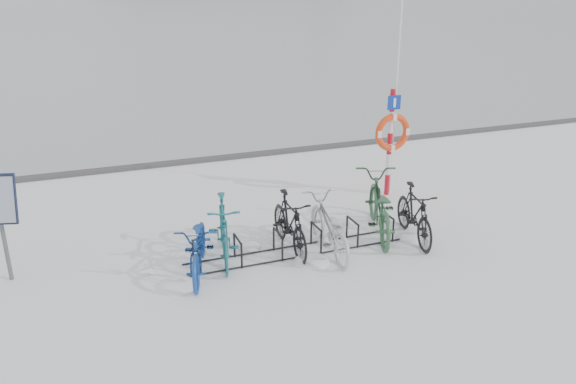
{
  "coord_description": "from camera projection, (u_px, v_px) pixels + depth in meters",
  "views": [
    {
      "loc": [
        -3.35,
        -8.27,
        4.44
      ],
      "look_at": [
        0.06,
        0.6,
        0.92
      ],
      "focal_mm": 35.0,
      "sensor_mm": 36.0,
      "label": 1
    }
  ],
  "objects": [
    {
      "name": "bike_0",
      "position": [
        199.0,
        244.0,
        9.09
      ],
      "size": [
        1.16,
        1.97,
        0.98
      ],
      "primitive_type": "imported",
      "rotation": [
        0.0,
        0.0,
        -0.29
      ],
      "color": "navy",
      "rests_on": "ground"
    },
    {
      "name": "lifebuoy_station",
      "position": [
        392.0,
        132.0,
        12.08
      ],
      "size": [
        0.83,
        0.23,
        4.31
      ],
      "color": "#B20E1C",
      "rests_on": "ground"
    },
    {
      "name": "bike_1",
      "position": [
        223.0,
        228.0,
        9.52
      ],
      "size": [
        0.89,
        1.92,
        1.11
      ],
      "primitive_type": "imported",
      "rotation": [
        0.0,
        0.0,
        -0.2
      ],
      "color": "#1A6069",
      "rests_on": "ground"
    },
    {
      "name": "bike_4",
      "position": [
        379.0,
        204.0,
        10.5
      ],
      "size": [
        1.51,
        2.34,
        1.16
      ],
      "primitive_type": "imported",
      "rotation": [
        0.0,
        0.0,
        2.78
      ],
      "color": "#2D5737",
      "rests_on": "ground"
    },
    {
      "name": "quay_edge",
      "position": [
        215.0,
        159.0,
        15.05
      ],
      "size": [
        400.0,
        0.25,
        0.1
      ],
      "primitive_type": "cube",
      "color": "#3F3F42",
      "rests_on": "ground"
    },
    {
      "name": "bike_3",
      "position": [
        329.0,
        224.0,
        9.79
      ],
      "size": [
        0.85,
        1.98,
        1.01
      ],
      "primitive_type": "imported",
      "rotation": [
        0.0,
        0.0,
        3.05
      ],
      "color": "#AFB3B6",
      "rests_on": "ground"
    },
    {
      "name": "bike_5",
      "position": [
        415.0,
        212.0,
        10.28
      ],
      "size": [
        0.84,
        1.79,
        1.04
      ],
      "primitive_type": "imported",
      "rotation": [
        0.0,
        0.0,
        -0.21
      ],
      "color": "black",
      "rests_on": "ground"
    },
    {
      "name": "bike_2",
      "position": [
        290.0,
        221.0,
        9.86
      ],
      "size": [
        0.57,
        1.78,
        1.06
      ],
      "primitive_type": "imported",
      "rotation": [
        0.0,
        0.0,
        -0.04
      ],
      "color": "black",
      "rests_on": "ground"
    },
    {
      "name": "snow_drifts",
      "position": [
        295.0,
        252.0,
        9.9
      ],
      "size": [
        5.86,
        1.88,
        0.22
      ],
      "color": "white",
      "rests_on": "ground"
    },
    {
      "name": "bike_rack",
      "position": [
        297.0,
        243.0,
        9.84
      ],
      "size": [
        4.0,
        0.48,
        0.46
      ],
      "color": "black",
      "rests_on": "ground"
    },
    {
      "name": "ground",
      "position": [
        297.0,
        252.0,
        9.91
      ],
      "size": [
        900.0,
        900.0,
        0.0
      ],
      "primitive_type": "plane",
      "color": "white",
      "rests_on": "ground"
    },
    {
      "name": "ice_sheet",
      "position": [
        75.0,
        2.0,
        145.58
      ],
      "size": [
        400.0,
        298.0,
        0.02
      ],
      "primitive_type": "cube",
      "color": "#98A3AC",
      "rests_on": "ground"
    }
  ]
}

